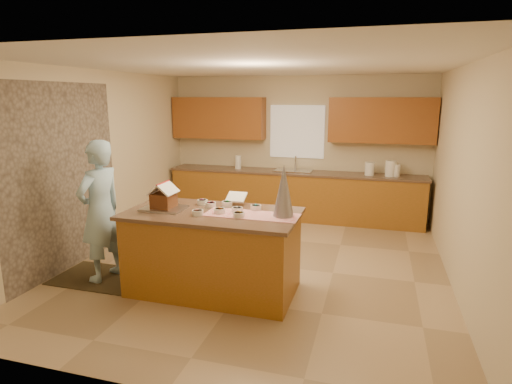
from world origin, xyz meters
TOP-DOWN VIEW (x-y plane):
  - floor at (0.00, 0.00)m, footprint 5.50×5.50m
  - ceiling at (0.00, 0.00)m, footprint 5.50×5.50m
  - wall_back at (0.00, 2.75)m, footprint 5.50×5.50m
  - wall_front at (0.00, -2.75)m, footprint 5.50×5.50m
  - wall_left at (-2.50, 0.00)m, footprint 5.50×5.50m
  - wall_right at (2.50, 0.00)m, footprint 5.50×5.50m
  - stone_accent at (-2.48, -0.80)m, footprint 0.00×2.50m
  - window_curtain at (0.00, 2.72)m, footprint 1.05×0.03m
  - back_counter_base at (0.00, 2.45)m, footprint 4.80×0.60m
  - back_counter_top at (0.00, 2.45)m, footprint 4.85×0.63m
  - upper_cabinet_left at (-1.55, 2.57)m, footprint 1.85×0.35m
  - upper_cabinet_right at (1.55, 2.57)m, footprint 1.85×0.35m
  - sink at (0.00, 2.45)m, footprint 0.70×0.45m
  - faucet at (0.00, 2.63)m, footprint 0.03×0.03m
  - island_base at (-0.31, -0.93)m, footprint 1.95×0.98m
  - island_top at (-0.31, -0.93)m, footprint 2.04×1.07m
  - table_runner at (0.18, -0.94)m, footprint 1.08×0.39m
  - baking_tray at (-0.90, -0.98)m, footprint 0.50×0.37m
  - cookbook at (-0.15, -0.52)m, footprint 0.24×0.19m
  - tinsel_tree at (0.53, -0.88)m, footprint 0.24×0.24m
  - rug at (-1.84, -0.99)m, footprint 1.21×0.79m
  - boy at (-1.79, -0.99)m, footprint 0.56×0.73m
  - canister_a at (1.40, 2.45)m, footprint 0.17×0.17m
  - canister_b at (1.76, 2.45)m, footprint 0.19×0.19m
  - canister_c at (1.85, 2.45)m, footprint 0.15×0.15m
  - paper_towel at (-1.11, 2.45)m, footprint 0.12×0.12m
  - gingerbread_house at (-0.90, -0.98)m, footprint 0.30×0.30m
  - candy_bowls at (-0.20, -0.84)m, footprint 0.85×0.61m

SIDE VIEW (x-z plane):
  - floor at x=0.00m, z-range 0.00..0.00m
  - rug at x=-1.84m, z-range 0.00..0.01m
  - back_counter_base at x=0.00m, z-range 0.00..0.88m
  - island_base at x=-0.31m, z-range 0.00..0.95m
  - sink at x=0.00m, z-range 0.83..0.95m
  - back_counter_top at x=0.00m, z-range 0.88..0.92m
  - boy at x=-1.79m, z-range 0.01..1.80m
  - island_top at x=-0.31m, z-range 0.95..0.99m
  - table_runner at x=0.18m, z-range 0.99..1.00m
  - baking_tray at x=-0.90m, z-range 0.99..1.02m
  - candy_bowls at x=-0.20m, z-range 0.99..1.05m
  - canister_c at x=1.85m, z-range 0.92..1.13m
  - canister_a at x=1.40m, z-range 0.92..1.16m
  - paper_towel at x=-1.11m, z-range 0.92..1.18m
  - canister_b at x=1.76m, z-range 0.92..1.20m
  - faucet at x=0.00m, z-range 0.92..1.20m
  - cookbook at x=-0.15m, z-range 1.04..1.14m
  - gingerbread_house at x=-0.90m, z-range 0.98..1.29m
  - stone_accent at x=-2.48m, z-range 0.00..2.50m
  - tinsel_tree at x=0.53m, z-range 0.99..1.59m
  - wall_back at x=0.00m, z-range 1.35..1.35m
  - wall_front at x=0.00m, z-range 1.35..1.35m
  - wall_left at x=-2.50m, z-range 1.35..1.35m
  - wall_right at x=2.50m, z-range 1.35..1.35m
  - window_curtain at x=0.00m, z-range 1.15..2.15m
  - upper_cabinet_left at x=-1.55m, z-range 1.50..2.30m
  - upper_cabinet_right at x=1.55m, z-range 1.50..2.30m
  - ceiling at x=0.00m, z-range 2.70..2.70m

